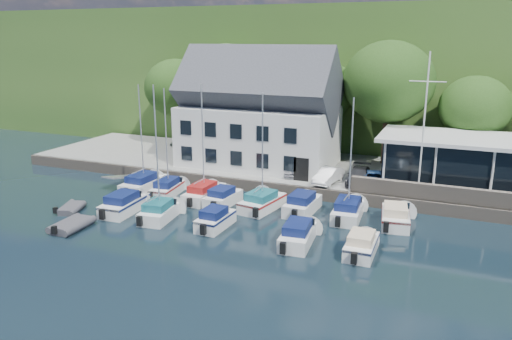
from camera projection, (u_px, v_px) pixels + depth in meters
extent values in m
plane|color=black|center=(262.00, 252.00, 30.65)|extent=(180.00, 180.00, 0.00)
cube|color=gray|center=(333.00, 174.00, 46.13)|extent=(60.00, 13.00, 1.00)
cube|color=#6D6357|center=(313.00, 194.00, 40.33)|extent=(60.00, 0.30, 1.00)
cube|color=#2C501E|center=(399.00, 65.00, 83.85)|extent=(160.00, 75.00, 16.00)
cube|color=brown|center=(457.00, 16.00, 85.90)|extent=(50.00, 30.00, 0.30)
cube|color=#6D6357|center=(475.00, 197.00, 35.96)|extent=(18.00, 0.50, 1.20)
imported|color=silver|center=(292.00, 169.00, 43.70)|extent=(2.23, 3.55, 1.13)
imported|color=silver|center=(328.00, 175.00, 41.40)|extent=(1.93, 3.98, 1.26)
imported|color=#292A2E|center=(359.00, 176.00, 41.34)|extent=(2.03, 4.47, 1.27)
imported|color=#2E548E|center=(374.00, 179.00, 40.49)|extent=(2.10, 3.89, 1.26)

